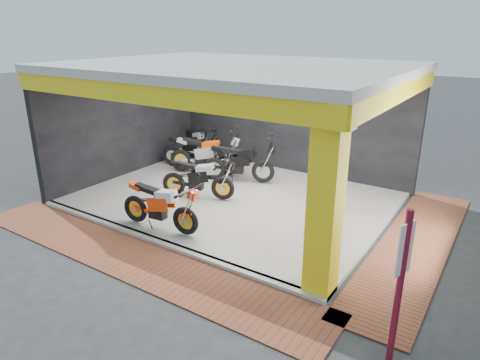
% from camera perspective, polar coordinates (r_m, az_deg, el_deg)
% --- Properties ---
extents(ground, '(80.00, 80.00, 0.00)m').
position_cam_1_polar(ground, '(10.44, -7.05, -6.20)').
color(ground, '#2D2D30').
rests_on(ground, ground).
extents(showroom_floor, '(8.00, 6.00, 0.10)m').
position_cam_1_polar(showroom_floor, '(11.87, -0.83, -2.51)').
color(showroom_floor, beige).
rests_on(showroom_floor, ground).
extents(showroom_ceiling, '(8.40, 6.40, 0.20)m').
position_cam_1_polar(showroom_ceiling, '(11.03, -0.93, 14.83)').
color(showroom_ceiling, beige).
rests_on(showroom_ceiling, corner_column).
extents(back_wall, '(8.20, 0.20, 3.50)m').
position_cam_1_polar(back_wall, '(13.95, 6.39, 8.05)').
color(back_wall, black).
rests_on(back_wall, ground).
extents(left_wall, '(0.20, 6.20, 3.50)m').
position_cam_1_polar(left_wall, '(14.01, -15.00, 7.56)').
color(left_wall, black).
rests_on(left_wall, ground).
extents(corner_column, '(0.50, 0.50, 3.50)m').
position_cam_1_polar(corner_column, '(7.33, 11.35, -3.03)').
color(corner_column, yellow).
rests_on(corner_column, ground).
extents(header_beam_front, '(8.40, 0.30, 0.40)m').
position_cam_1_polar(header_beam_front, '(8.77, -12.25, 11.16)').
color(header_beam_front, yellow).
rests_on(header_beam_front, corner_column).
extents(header_beam_right, '(0.30, 6.40, 0.40)m').
position_cam_1_polar(header_beam_right, '(9.42, 20.02, 11.00)').
color(header_beam_right, yellow).
rests_on(header_beam_right, corner_column).
extents(floor_kerb, '(8.00, 0.20, 0.10)m').
position_cam_1_polar(floor_kerb, '(9.76, -10.96, -8.06)').
color(floor_kerb, beige).
rests_on(floor_kerb, ground).
extents(paver_front, '(9.00, 1.40, 0.03)m').
position_cam_1_polar(paver_front, '(9.31, -14.31, -10.02)').
color(paver_front, brown).
rests_on(paver_front, ground).
extents(paver_right, '(1.40, 7.00, 0.03)m').
position_cam_1_polar(paver_right, '(10.24, 22.23, -8.11)').
color(paver_right, brown).
rests_on(paver_right, ground).
extents(signpost, '(0.13, 0.32, 2.37)m').
position_cam_1_polar(signpost, '(6.30, 20.58, -12.64)').
color(signpost, maroon).
rests_on(signpost, ground).
extents(moto_hero, '(2.29, 1.03, 1.36)m').
position_cam_1_polar(moto_hero, '(9.54, -7.36, -3.67)').
color(moto_hero, '#FB3B0A').
rests_on(moto_hero, showroom_floor).
extents(moto_row_a, '(2.32, 1.48, 1.33)m').
position_cam_1_polar(moto_row_a, '(11.41, -2.34, 0.38)').
color(moto_row_a, black).
rests_on(moto_row_a, showroom_floor).
extents(moto_row_b, '(2.47, 1.66, 1.42)m').
position_cam_1_polar(moto_row_b, '(12.69, 3.12, 2.59)').
color(moto_row_b, black).
rests_on(moto_row_b, showroom_floor).
extents(moto_row_c, '(2.60, 1.62, 1.49)m').
position_cam_1_polar(moto_row_c, '(13.31, -1.64, 3.59)').
color(moto_row_c, '#9D9FA4').
rests_on(moto_row_c, showroom_floor).
extents(moto_row_d, '(2.14, 1.43, 1.23)m').
position_cam_1_polar(moto_row_d, '(14.29, -4.27, 4.12)').
color(moto_row_d, black).
rests_on(moto_row_d, showroom_floor).
extents(moto_row_e, '(2.02, 1.11, 1.17)m').
position_cam_1_polar(moto_row_e, '(15.32, -4.57, 5.07)').
color(moto_row_e, black).
rests_on(moto_row_e, showroom_floor).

